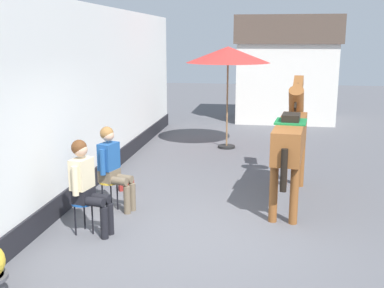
% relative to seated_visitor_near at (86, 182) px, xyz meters
% --- Properties ---
extents(ground_plane, '(40.00, 40.00, 0.00)m').
position_rel_seated_visitor_near_xyz_m(ground_plane, '(1.69, 3.29, -0.78)').
color(ground_plane, '#56565B').
extents(pub_facade_wall, '(0.34, 14.00, 3.40)m').
position_rel_seated_visitor_near_xyz_m(pub_facade_wall, '(-0.86, 1.79, 0.76)').
color(pub_facade_wall, white).
rests_on(pub_facade_wall, ground_plane).
extents(distant_cottage, '(3.40, 2.60, 3.50)m').
position_rel_seated_visitor_near_xyz_m(distant_cottage, '(3.09, 10.38, 1.02)').
color(distant_cottage, silver).
rests_on(distant_cottage, ground_plane).
extents(seated_visitor_near, '(0.61, 0.48, 1.39)m').
position_rel_seated_visitor_near_xyz_m(seated_visitor_near, '(0.00, 0.00, 0.00)').
color(seated_visitor_near, '#194C99').
rests_on(seated_visitor_near, ground_plane).
extents(seated_visitor_far, '(0.61, 0.48, 1.39)m').
position_rel_seated_visitor_near_xyz_m(seated_visitor_far, '(0.05, 1.02, 0.00)').
color(seated_visitor_far, gold).
rests_on(seated_visitor_far, ground_plane).
extents(saddled_horse_center, '(0.69, 2.99, 2.06)m').
position_rel_seated_visitor_near_xyz_m(saddled_horse_center, '(2.93, 1.95, 0.38)').
color(saddled_horse_center, brown).
rests_on(saddled_horse_center, ground_plane).
extents(cafe_parasol, '(2.10, 2.10, 2.58)m').
position_rel_seated_visitor_near_xyz_m(cafe_parasol, '(1.51, 5.78, 1.59)').
color(cafe_parasol, black).
rests_on(cafe_parasol, ground_plane).
extents(satchel_bag, '(0.30, 0.24, 0.20)m').
position_rel_seated_visitor_near_xyz_m(satchel_bag, '(-0.04, 2.02, -0.68)').
color(satchel_bag, maroon).
rests_on(satchel_bag, ground_plane).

